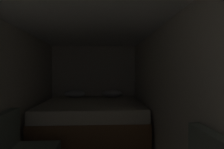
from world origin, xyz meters
TOP-DOWN VIEW (x-y plane):
  - wall_back at (0.00, 4.38)m, footprint 2.35×0.05m
  - wall_right at (1.15, 1.79)m, footprint 0.05×5.13m
  - ceiling_slab at (0.00, 1.79)m, footprint 2.35×5.13m
  - bed at (0.00, 3.36)m, footprint 2.13×1.93m

SIDE VIEW (x-z plane):
  - bed at x=0.00m, z-range -0.09..0.83m
  - wall_back at x=0.00m, z-range 0.00..2.09m
  - wall_right at x=1.15m, z-range 0.00..2.09m
  - ceiling_slab at x=0.00m, z-range 2.09..2.14m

